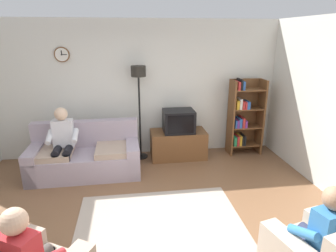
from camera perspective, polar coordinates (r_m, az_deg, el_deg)
name	(u,v)px	position (r m, az deg, el deg)	size (l,w,h in m)	color
ground_plane	(152,231)	(3.92, -3.16, -20.10)	(12.00, 12.00, 0.00)	brown
back_wall_assembly	(139,89)	(5.85, -5.70, 7.29)	(6.20, 0.17, 2.70)	silver
couch	(86,157)	(5.37, -16.08, -5.94)	(1.91, 0.90, 0.90)	#A899A8
tv_stand	(178,144)	(5.83, 2.03, -3.64)	(1.10, 0.56, 0.56)	brown
tv	(179,121)	(5.64, 2.13, 0.99)	(0.60, 0.49, 0.44)	black
bookshelf	(243,117)	(6.11, 14.71, 1.77)	(0.68, 0.36, 1.58)	brown
floor_lamp	(139,87)	(5.53, -5.83, 7.72)	(0.28, 0.28, 1.85)	black
area_rug	(160,226)	(3.99, -1.51, -19.28)	(2.20, 1.70, 0.01)	#AD9E8E
person_on_couch	(63,140)	(5.19, -20.23, -2.60)	(0.51, 0.54, 1.24)	silver
person_in_right_armchair	(320,231)	(3.28, 27.96, -17.92)	(0.58, 0.60, 1.12)	#3372B2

